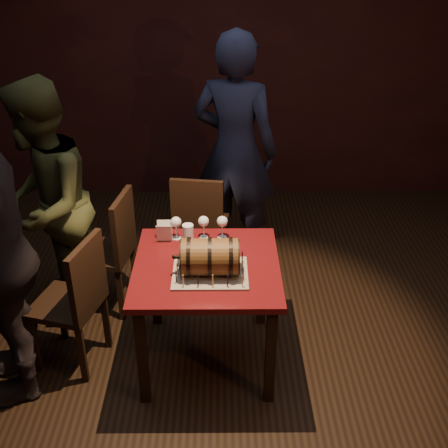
% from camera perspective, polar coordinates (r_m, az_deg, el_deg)
% --- Properties ---
extents(room_shell, '(5.04, 5.04, 2.80)m').
position_cam_1_polar(room_shell, '(3.26, -0.73, 6.52)').
color(room_shell, black).
rests_on(room_shell, ground).
extents(pub_table, '(0.90, 0.90, 0.75)m').
position_cam_1_polar(pub_table, '(3.53, -1.75, -5.61)').
color(pub_table, '#450B0F').
rests_on(pub_table, ground).
extents(cake_board, '(0.45, 0.35, 0.01)m').
position_cam_1_polar(cake_board, '(3.38, -1.41, -5.02)').
color(cake_board, gray).
rests_on(cake_board, pub_table).
extents(barrel_cake, '(0.40, 0.24, 0.24)m').
position_cam_1_polar(barrel_cake, '(3.31, -1.45, -3.35)').
color(barrel_cake, brown).
rests_on(barrel_cake, cake_board).
extents(birthday_candles, '(0.40, 0.30, 0.09)m').
position_cam_1_polar(birthday_candles, '(3.35, -1.42, -4.36)').
color(birthday_candles, '#D6C480').
rests_on(birthday_candles, cake_board).
extents(wine_glass_left, '(0.07, 0.07, 0.16)m').
position_cam_1_polar(wine_glass_left, '(3.69, -4.90, 0.10)').
color(wine_glass_left, silver).
rests_on(wine_glass_left, pub_table).
extents(wine_glass_mid, '(0.07, 0.07, 0.16)m').
position_cam_1_polar(wine_glass_mid, '(3.69, -2.09, 0.18)').
color(wine_glass_mid, silver).
rests_on(wine_glass_mid, pub_table).
extents(wine_glass_right, '(0.07, 0.07, 0.16)m').
position_cam_1_polar(wine_glass_right, '(3.69, -0.18, 0.17)').
color(wine_glass_right, silver).
rests_on(wine_glass_right, pub_table).
extents(pint_of_ale, '(0.07, 0.07, 0.15)m').
position_cam_1_polar(pint_of_ale, '(3.63, -3.67, -1.18)').
color(pint_of_ale, silver).
rests_on(pint_of_ale, pub_table).
extents(menu_card, '(0.10, 0.05, 0.13)m').
position_cam_1_polar(menu_card, '(3.70, -6.07, -0.81)').
color(menu_card, white).
rests_on(menu_card, pub_table).
extents(chair_back, '(0.45, 0.45, 0.93)m').
position_cam_1_polar(chair_back, '(4.41, -2.48, 0.16)').
color(chair_back, black).
rests_on(chair_back, ground).
extents(chair_left_rear, '(0.46, 0.46, 0.93)m').
position_cam_1_polar(chair_left_rear, '(4.18, -11.28, -2.18)').
color(chair_left_rear, black).
rests_on(chair_left_rear, ground).
extents(chair_left_front, '(0.49, 0.49, 0.93)m').
position_cam_1_polar(chair_left_front, '(3.69, -14.77, -7.20)').
color(chair_left_front, black).
rests_on(chair_left_front, ground).
extents(person_back, '(0.81, 0.66, 1.92)m').
position_cam_1_polar(person_back, '(4.58, 1.12, 7.43)').
color(person_back, '#1B1E36').
rests_on(person_back, ground).
extents(person_left_rear, '(0.72, 0.89, 1.76)m').
position_cam_1_polar(person_left_rear, '(4.07, -17.74, 1.80)').
color(person_left_rear, '#393E1F').
rests_on(person_left_rear, ground).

